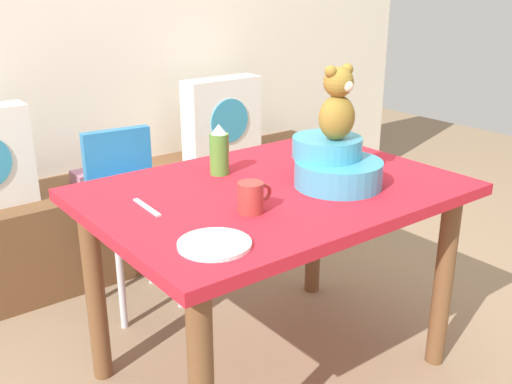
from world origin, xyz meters
TOP-DOWN VIEW (x-y plane):
  - ground_plane at (0.00, 0.00)m, footprint 8.00×8.00m
  - back_wall at (0.00, 1.46)m, footprint 4.40×0.10m
  - window_bench at (0.00, 1.19)m, footprint 2.60×0.44m
  - pillow_floral_right at (0.59, 1.17)m, footprint 0.44×0.15m
  - book_stack at (-0.16, 1.19)m, footprint 0.20×0.14m
  - dining_table at (0.00, 0.00)m, footprint 1.24×0.89m
  - highchair at (-0.18, 0.76)m, footprint 0.35×0.47m
  - infant_seat_teal at (0.18, -0.11)m, footprint 0.30×0.33m
  - teddy_bear at (0.18, -0.11)m, footprint 0.13×0.12m
  - ketchup_bottle at (-0.07, 0.22)m, footprint 0.07×0.07m
  - coffee_mug at (-0.20, -0.14)m, footprint 0.12×0.08m
  - dinner_plate_near at (-0.43, -0.28)m, footprint 0.20×0.20m
  - cell_phone at (0.49, 0.30)m, footprint 0.16×0.13m
  - table_fork at (-0.44, 0.08)m, footprint 0.02×0.17m

SIDE VIEW (x-z plane):
  - ground_plane at x=0.00m, z-range 0.00..0.00m
  - window_bench at x=0.00m, z-range 0.00..0.46m
  - book_stack at x=-0.16m, z-range 0.46..0.52m
  - highchair at x=-0.18m, z-range 0.13..0.92m
  - dining_table at x=0.00m, z-range 0.26..1.00m
  - pillow_floral_right at x=0.59m, z-range 0.46..0.90m
  - table_fork at x=-0.44m, z-range 0.74..0.75m
  - cell_phone at x=0.49m, z-range 0.74..0.75m
  - dinner_plate_near at x=-0.43m, z-range 0.74..0.75m
  - coffee_mug at x=-0.20m, z-range 0.74..0.84m
  - infant_seat_teal at x=0.18m, z-range 0.73..0.89m
  - ketchup_bottle at x=-0.07m, z-range 0.73..0.92m
  - teddy_bear at x=0.18m, z-range 0.89..1.14m
  - back_wall at x=0.00m, z-range 0.00..2.60m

